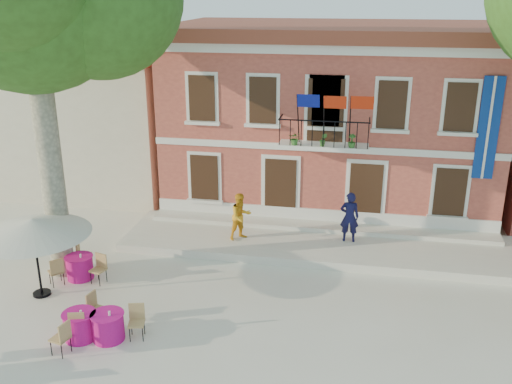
% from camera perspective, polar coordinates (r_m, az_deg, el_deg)
% --- Properties ---
extents(ground, '(90.00, 90.00, 0.00)m').
position_cam_1_polar(ground, '(17.22, -1.92, -11.22)').
color(ground, beige).
rests_on(ground, ground).
extents(main_building, '(13.50, 9.59, 7.50)m').
position_cam_1_polar(main_building, '(24.95, 7.57, 7.79)').
color(main_building, '#C55A47').
rests_on(main_building, ground).
extents(neighbor_west, '(9.40, 9.40, 6.40)m').
position_cam_1_polar(neighbor_west, '(29.00, -15.86, 7.74)').
color(neighbor_west, beige).
rests_on(neighbor_west, ground).
extents(terrace, '(14.00, 3.40, 0.30)m').
position_cam_1_polar(terrace, '(20.76, 6.16, -5.20)').
color(terrace, silver).
rests_on(terrace, ground).
extents(patio_umbrella, '(3.37, 3.37, 2.51)m').
position_cam_1_polar(patio_umbrella, '(17.97, -21.45, -3.27)').
color(patio_umbrella, black).
rests_on(patio_umbrella, ground).
extents(pedestrian_navy, '(0.69, 0.47, 1.84)m').
position_cam_1_polar(pedestrian_navy, '(20.45, 9.33, -2.48)').
color(pedestrian_navy, '#101036').
rests_on(pedestrian_navy, terrace).
extents(pedestrian_orange, '(1.06, 1.04, 1.72)m').
position_cam_1_polar(pedestrian_orange, '(20.40, -1.54, -2.45)').
color(pedestrian_orange, orange).
rests_on(pedestrian_orange, terrace).
extents(cafe_table_0, '(1.96, 0.90, 0.95)m').
position_cam_1_polar(cafe_table_0, '(16.00, -14.58, -12.78)').
color(cafe_table_0, '#C1127A').
rests_on(cafe_table_0, ground).
extents(cafe_table_1, '(0.90, 1.97, 0.95)m').
position_cam_1_polar(cafe_table_1, '(16.24, -17.21, -12.54)').
color(cafe_table_1, '#C1127A').
rests_on(cafe_table_1, ground).
extents(cafe_table_3, '(1.81, 1.81, 0.95)m').
position_cam_1_polar(cafe_table_3, '(19.32, -17.22, -7.09)').
color(cafe_table_3, '#C1127A').
rests_on(cafe_table_3, ground).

